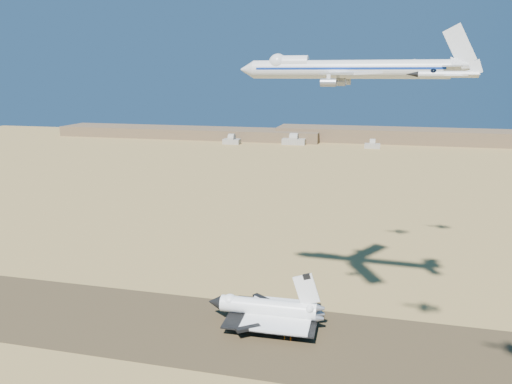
% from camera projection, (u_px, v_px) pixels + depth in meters
% --- Properties ---
extents(ground, '(1200.00, 1200.00, 0.00)m').
position_uv_depth(ground, '(236.00, 334.00, 178.48)').
color(ground, '#A78A4A').
rests_on(ground, ground).
extents(runway, '(600.00, 50.00, 0.06)m').
position_uv_depth(runway, '(236.00, 334.00, 178.48)').
color(runway, '#483824').
rests_on(runway, ground).
extents(ridgeline, '(960.00, 90.00, 18.00)m').
position_uv_depth(ridgeline, '(393.00, 137.00, 659.88)').
color(ridgeline, brown).
rests_on(ridgeline, ground).
extents(hangars, '(200.50, 29.50, 30.00)m').
position_uv_depth(hangars, '(290.00, 141.00, 644.13)').
color(hangars, '#A0998D').
rests_on(hangars, ground).
extents(shuttle, '(43.67, 27.15, 21.55)m').
position_uv_depth(shuttle, '(267.00, 309.00, 184.54)').
color(shuttle, white).
rests_on(shuttle, runway).
extents(carrier_747, '(72.54, 56.28, 18.09)m').
position_uv_depth(carrier_747, '(340.00, 69.00, 156.93)').
color(carrier_747, silver).
extents(crew_a, '(0.60, 0.71, 1.65)m').
position_uv_depth(crew_a, '(285.00, 338.00, 174.20)').
color(crew_a, orange).
rests_on(crew_a, runway).
extents(crew_b, '(1.01, 0.98, 1.84)m').
position_uv_depth(crew_b, '(289.00, 333.00, 177.27)').
color(crew_b, orange).
rests_on(crew_b, runway).
extents(crew_c, '(1.22, 1.12, 1.89)m').
position_uv_depth(crew_c, '(291.00, 339.00, 173.36)').
color(crew_c, orange).
rests_on(crew_c, runway).
extents(chase_jet_a, '(15.63, 8.58, 3.90)m').
position_uv_depth(chase_jet_a, '(447.00, 74.00, 108.13)').
color(chase_jet_a, silver).
extents(chase_jet_e, '(13.88, 7.54, 3.46)m').
position_uv_depth(chase_jet_e, '(400.00, 66.00, 199.78)').
color(chase_jet_e, silver).
extents(chase_jet_f, '(14.29, 7.66, 3.56)m').
position_uv_depth(chase_jet_f, '(460.00, 72.00, 211.58)').
color(chase_jet_f, silver).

